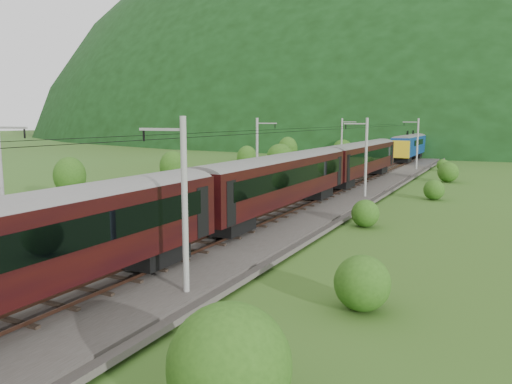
% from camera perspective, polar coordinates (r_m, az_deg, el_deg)
% --- Properties ---
extents(ground, '(600.00, 600.00, 0.00)m').
position_cam_1_polar(ground, '(27.58, -18.74, -9.33)').
color(ground, '#365019').
rests_on(ground, ground).
extents(railbed, '(14.00, 220.00, 0.30)m').
position_cam_1_polar(railbed, '(34.98, -6.99, -4.97)').
color(railbed, '#38332D').
rests_on(railbed, ground).
extents(track_left, '(2.40, 220.00, 0.27)m').
position_cam_1_polar(track_left, '(36.29, -10.16, -4.20)').
color(track_left, brown).
rests_on(track_left, railbed).
extents(track_right, '(2.40, 220.00, 0.27)m').
position_cam_1_polar(track_right, '(33.68, -3.59, -5.06)').
color(track_right, brown).
rests_on(track_right, railbed).
extents(catenary_left, '(2.54, 192.28, 8.00)m').
position_cam_1_polar(catenary_left, '(56.30, 0.20, 4.60)').
color(catenary_left, gray).
rests_on(catenary_left, railbed).
extents(catenary_right, '(2.54, 192.28, 8.00)m').
position_cam_1_polar(catenary_right, '(52.01, 12.38, 4.10)').
color(catenary_right, gray).
rests_on(catenary_right, railbed).
extents(overhead_wires, '(4.83, 198.00, 0.03)m').
position_cam_1_polar(overhead_wires, '(34.06, -7.20, 6.48)').
color(overhead_wires, black).
rests_on(overhead_wires, ground).
extents(mountain_main, '(504.00, 360.00, 244.00)m').
position_cam_1_polar(mountain_main, '(279.03, 22.96, 6.00)').
color(mountain_main, black).
rests_on(mountain_main, ground).
extents(mountain_ridge, '(336.00, 280.00, 132.00)m').
position_cam_1_polar(mountain_ridge, '(347.38, 3.17, 6.97)').
color(mountain_ridge, black).
rests_on(mountain_ridge, ground).
extents(train, '(3.32, 158.59, 5.79)m').
position_cam_1_polar(train, '(29.86, -7.33, 0.01)').
color(train, black).
rests_on(train, ground).
extents(hazard_post_near, '(0.14, 0.14, 1.34)m').
position_cam_1_polar(hazard_post_near, '(56.62, 6.76, 0.98)').
color(hazard_post_near, red).
rests_on(hazard_post_near, railbed).
extents(hazard_post_far, '(0.16, 0.16, 1.51)m').
position_cam_1_polar(hazard_post_far, '(79.62, 12.99, 3.00)').
color(hazard_post_far, red).
rests_on(hazard_post_far, railbed).
extents(signal, '(0.26, 0.26, 2.34)m').
position_cam_1_polar(signal, '(50.20, 0.49, 0.91)').
color(signal, black).
rests_on(signal, railbed).
extents(vegetation_left, '(12.95, 140.44, 6.85)m').
position_cam_1_polar(vegetation_left, '(50.77, -15.71, 1.76)').
color(vegetation_left, '#274E15').
rests_on(vegetation_left, ground).
extents(vegetation_right, '(6.43, 106.81, 3.22)m').
position_cam_1_polar(vegetation_right, '(18.32, 4.03, -13.57)').
color(vegetation_right, '#274E15').
rests_on(vegetation_right, ground).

